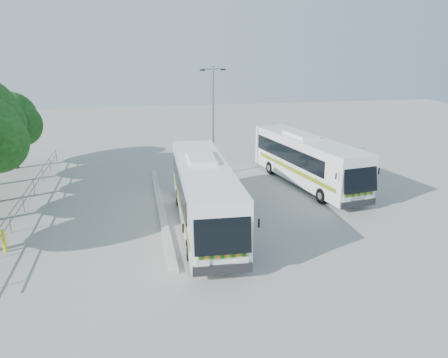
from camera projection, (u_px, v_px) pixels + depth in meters
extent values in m
plane|color=gray|center=(205.00, 218.00, 24.14)|extent=(100.00, 100.00, 0.00)
cube|color=#B2B2AD|center=(161.00, 207.00, 25.54)|extent=(0.40, 16.00, 0.15)
cylinder|color=gray|center=(26.00, 191.00, 25.65)|extent=(0.06, 22.00, 0.06)
cylinder|color=gray|center=(27.00, 197.00, 25.77)|extent=(0.06, 22.00, 0.06)
cylinder|color=gray|center=(54.00, 158.00, 35.16)|extent=(0.06, 0.06, 1.00)
cylinder|color=#382314|center=(15.00, 151.00, 33.72)|extent=(0.36, 0.36, 2.77)
sphere|color=#1B350E|center=(10.00, 118.00, 32.99)|extent=(4.03, 4.03, 4.03)
sphere|color=#1B350E|center=(20.00, 125.00, 32.80)|extent=(3.28, 3.28, 3.28)
sphere|color=#1B350E|center=(2.00, 111.00, 33.32)|extent=(3.02, 3.02, 3.02)
cube|color=white|center=(204.00, 192.00, 22.60)|extent=(2.92, 11.89, 3.00)
cube|color=black|center=(223.00, 230.00, 16.89)|extent=(2.28, 0.54, 1.91)
cube|color=black|center=(179.00, 183.00, 22.85)|extent=(0.42, 9.44, 1.08)
cube|color=black|center=(226.00, 181.00, 23.25)|extent=(0.42, 9.44, 1.08)
cube|color=#0B5315|center=(180.00, 206.00, 22.28)|extent=(0.43, 10.23, 0.28)
cylinder|color=black|center=(190.00, 250.00, 19.19)|extent=(0.33, 0.99, 0.98)
cylinder|color=black|center=(239.00, 246.00, 19.54)|extent=(0.33, 0.99, 0.98)
cylinder|color=black|center=(179.00, 197.00, 25.97)|extent=(0.33, 0.99, 0.98)
cylinder|color=black|center=(216.00, 195.00, 26.33)|extent=(0.33, 0.99, 0.98)
cube|color=silver|center=(307.00, 159.00, 29.57)|extent=(4.08, 11.61, 2.89)
cube|color=black|center=(360.00, 176.00, 24.34)|extent=(2.22, 0.76, 1.84)
cube|color=black|center=(287.00, 154.00, 29.57)|extent=(1.44, 9.00, 1.04)
cube|color=black|center=(318.00, 151.00, 30.38)|extent=(1.44, 9.00, 1.04)
cube|color=#0D5B17|center=(293.00, 170.00, 29.06)|extent=(1.54, 9.75, 0.27)
cylinder|color=black|center=(322.00, 196.00, 26.27)|extent=(0.43, 0.98, 0.95)
cylinder|color=black|center=(352.00, 192.00, 26.99)|extent=(0.43, 0.98, 0.95)
cylinder|color=black|center=(270.00, 168.00, 32.47)|extent=(0.43, 0.98, 0.95)
cylinder|color=black|center=(296.00, 165.00, 33.19)|extent=(0.43, 0.98, 0.95)
cylinder|color=gray|center=(213.00, 123.00, 31.11)|extent=(0.19, 0.19, 7.82)
cylinder|color=gray|center=(213.00, 69.00, 30.05)|extent=(1.53, 0.46, 0.08)
cube|color=black|center=(202.00, 70.00, 29.73)|extent=(0.38, 0.26, 0.12)
cube|color=black|center=(223.00, 70.00, 30.39)|extent=(0.38, 0.26, 0.12)
cylinder|color=yellow|center=(4.00, 241.00, 19.91)|extent=(0.19, 0.19, 1.08)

